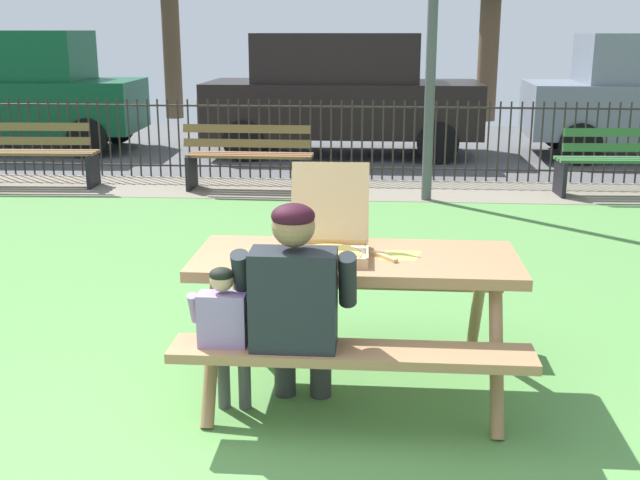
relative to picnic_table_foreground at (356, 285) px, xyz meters
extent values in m
cube|color=#568E47|center=(-0.84, 0.48, -0.61)|extent=(28.00, 11.80, 0.02)
cube|color=gray|center=(-0.84, 5.69, -0.60)|extent=(28.00, 1.40, 0.01)
cube|color=#515154|center=(-0.84, 9.59, -0.60)|extent=(28.00, 6.41, 0.01)
cube|color=#9D714D|center=(0.00, 0.00, 0.14)|extent=(1.80, 0.76, 0.06)
cube|color=#9D714D|center=(0.00, -0.60, -0.16)|extent=(1.80, 0.28, 0.05)
cube|color=#9D714D|center=(0.00, 0.60, -0.16)|extent=(1.80, 0.28, 0.05)
cylinder|color=#9D714D|center=(-0.74, -0.41, -0.24)|extent=(0.07, 0.43, 0.74)
cylinder|color=#9D714D|center=(-0.74, 0.41, -0.24)|extent=(0.07, 0.43, 0.74)
cylinder|color=#9D714D|center=(0.74, -0.41, -0.24)|extent=(0.07, 0.43, 0.74)
cylinder|color=#9D714D|center=(0.74, 0.41, -0.24)|extent=(0.07, 0.43, 0.74)
cube|color=tan|center=(-0.15, -0.04, 0.18)|extent=(0.45, 0.45, 0.01)
cube|color=silver|center=(-0.15, -0.04, 0.19)|extent=(0.42, 0.42, 0.00)
cube|color=tan|center=(-0.15, -0.25, 0.21)|extent=(0.45, 0.02, 0.04)
cube|color=tan|center=(-0.16, 0.18, 0.21)|extent=(0.45, 0.02, 0.04)
cube|color=tan|center=(-0.37, -0.04, 0.21)|extent=(0.02, 0.45, 0.04)
cube|color=tan|center=(0.06, -0.03, 0.21)|extent=(0.02, 0.45, 0.04)
cube|color=tan|center=(-0.16, 0.20, 0.44)|extent=(0.45, 0.16, 0.43)
cylinder|color=tan|center=(-0.15, -0.04, 0.19)|extent=(0.38, 0.38, 0.01)
cylinder|color=#F0D15D|center=(-0.15, -0.04, 0.20)|extent=(0.35, 0.35, 0.00)
pyramid|color=#E0D058|center=(0.25, 0.02, 0.18)|extent=(0.28, 0.28, 0.01)
cube|color=tan|center=(0.16, -0.05, 0.18)|extent=(0.15, 0.17, 0.02)
cylinder|color=#303030|center=(-0.38, -0.18, -0.38)|extent=(0.12, 0.12, 0.44)
cylinder|color=#303030|center=(-0.38, -0.39, -0.13)|extent=(0.15, 0.42, 0.15)
cylinder|color=#303030|center=(-0.18, -0.18, -0.38)|extent=(0.12, 0.12, 0.44)
cylinder|color=#303030|center=(-0.18, -0.39, -0.13)|extent=(0.15, 0.42, 0.15)
cube|color=#1E2328|center=(-0.28, -0.60, 0.10)|extent=(0.42, 0.22, 0.52)
cylinder|color=#1E2328|center=(-0.54, -0.55, 0.21)|extent=(0.09, 0.21, 0.31)
cylinder|color=#1E2328|center=(-0.02, -0.55, 0.21)|extent=(0.09, 0.21, 0.31)
sphere|color=#8C6647|center=(-0.28, -0.58, 0.48)|extent=(0.21, 0.21, 0.21)
ellipsoid|color=black|center=(-0.28, -0.59, 0.53)|extent=(0.21, 0.20, 0.12)
cylinder|color=#4B4B4B|center=(-0.69, -0.36, -0.38)|extent=(0.07, 0.07, 0.44)
cylinder|color=#4B4B4B|center=(-0.69, -0.48, -0.14)|extent=(0.09, 0.24, 0.09)
cylinder|color=#4B4B4B|center=(-0.58, -0.36, -0.38)|extent=(0.07, 0.07, 0.44)
cylinder|color=#4B4B4B|center=(-0.58, -0.48, -0.14)|extent=(0.09, 0.24, 0.09)
cube|color=#8C72A5|center=(-0.64, -0.60, -0.01)|extent=(0.24, 0.13, 0.30)
cylinder|color=#8C72A5|center=(-0.78, -0.57, 0.05)|extent=(0.05, 0.12, 0.18)
cylinder|color=#8C72A5|center=(-0.49, -0.57, 0.05)|extent=(0.05, 0.12, 0.18)
sphere|color=tan|center=(-0.64, -0.59, 0.21)|extent=(0.12, 0.12, 0.12)
ellipsoid|color=black|center=(-0.64, -0.59, 0.23)|extent=(0.12, 0.11, 0.07)
cylinder|color=#2D2823|center=(-0.84, 6.39, 0.39)|extent=(21.20, 0.03, 0.03)
cylinder|color=#2D2823|center=(-0.84, 6.39, -0.44)|extent=(21.20, 0.03, 0.03)
cylinder|color=#2D2823|center=(-5.19, 6.39, -0.06)|extent=(0.02, 0.02, 1.08)
cylinder|color=#2D2823|center=(-5.05, 6.39, -0.06)|extent=(0.02, 0.02, 1.08)
cylinder|color=#2D2823|center=(-4.91, 6.39, -0.06)|extent=(0.02, 0.02, 1.08)
cylinder|color=#2D2823|center=(-4.77, 6.39, -0.06)|extent=(0.02, 0.02, 1.08)
cylinder|color=#2D2823|center=(-4.63, 6.39, -0.06)|extent=(0.02, 0.02, 1.08)
cylinder|color=#2D2823|center=(-4.49, 6.39, -0.06)|extent=(0.02, 0.02, 1.08)
cylinder|color=#2D2823|center=(-4.35, 6.39, -0.06)|extent=(0.02, 0.02, 1.08)
cylinder|color=#2D2823|center=(-4.21, 6.39, -0.06)|extent=(0.02, 0.02, 1.08)
cylinder|color=#2D2823|center=(-4.07, 6.39, -0.06)|extent=(0.02, 0.02, 1.08)
cylinder|color=#2D2823|center=(-3.92, 6.39, -0.06)|extent=(0.02, 0.02, 1.08)
cylinder|color=#2D2823|center=(-3.78, 6.39, -0.06)|extent=(0.02, 0.02, 1.08)
cylinder|color=#2D2823|center=(-3.64, 6.39, -0.06)|extent=(0.02, 0.02, 1.08)
cylinder|color=#2D2823|center=(-3.50, 6.39, -0.06)|extent=(0.02, 0.02, 1.08)
cylinder|color=#2D2823|center=(-3.36, 6.39, -0.06)|extent=(0.02, 0.02, 1.08)
cylinder|color=#2D2823|center=(-3.22, 6.39, -0.06)|extent=(0.02, 0.02, 1.08)
cylinder|color=#2D2823|center=(-3.08, 6.39, -0.06)|extent=(0.02, 0.02, 1.08)
cylinder|color=#2D2823|center=(-2.94, 6.39, -0.06)|extent=(0.02, 0.02, 1.08)
cylinder|color=#2D2823|center=(-2.80, 6.39, -0.06)|extent=(0.02, 0.02, 1.08)
cylinder|color=#2D2823|center=(-2.66, 6.39, -0.06)|extent=(0.02, 0.02, 1.08)
cylinder|color=#2D2823|center=(-2.52, 6.39, -0.06)|extent=(0.02, 0.02, 1.08)
cylinder|color=#2D2823|center=(-2.38, 6.39, -0.06)|extent=(0.02, 0.02, 1.08)
cylinder|color=#2D2823|center=(-2.24, 6.39, -0.06)|extent=(0.02, 0.02, 1.08)
cylinder|color=#2D2823|center=(-2.10, 6.39, -0.06)|extent=(0.02, 0.02, 1.08)
cylinder|color=#2D2823|center=(-1.96, 6.39, -0.06)|extent=(0.02, 0.02, 1.08)
cylinder|color=#2D2823|center=(-1.82, 6.39, -0.06)|extent=(0.02, 0.02, 1.08)
cylinder|color=#2D2823|center=(-1.68, 6.39, -0.06)|extent=(0.02, 0.02, 1.08)
cylinder|color=#2D2823|center=(-1.54, 6.39, -0.06)|extent=(0.02, 0.02, 1.08)
cylinder|color=#2D2823|center=(-1.40, 6.39, -0.06)|extent=(0.02, 0.02, 1.08)
cylinder|color=#2D2823|center=(-1.26, 6.39, -0.06)|extent=(0.02, 0.02, 1.08)
cylinder|color=#2D2823|center=(-1.12, 6.39, -0.06)|extent=(0.02, 0.02, 1.08)
cylinder|color=#2D2823|center=(-0.98, 6.39, -0.06)|extent=(0.02, 0.02, 1.08)
cylinder|color=#2D2823|center=(-0.84, 6.39, -0.06)|extent=(0.02, 0.02, 1.08)
cylinder|color=#2D2823|center=(-0.70, 6.39, -0.06)|extent=(0.02, 0.02, 1.08)
cylinder|color=#2D2823|center=(-0.56, 6.39, -0.06)|extent=(0.02, 0.02, 1.08)
cylinder|color=#2D2823|center=(-0.41, 6.39, -0.06)|extent=(0.02, 0.02, 1.08)
cylinder|color=#2D2823|center=(-0.27, 6.39, -0.06)|extent=(0.02, 0.02, 1.08)
cylinder|color=#2D2823|center=(-0.13, 6.39, -0.06)|extent=(0.02, 0.02, 1.08)
cylinder|color=#2D2823|center=(0.01, 6.39, -0.06)|extent=(0.02, 0.02, 1.08)
cylinder|color=#2D2823|center=(0.15, 6.39, -0.06)|extent=(0.02, 0.02, 1.08)
cylinder|color=#2D2823|center=(0.29, 6.39, -0.06)|extent=(0.02, 0.02, 1.08)
cylinder|color=#2D2823|center=(0.43, 6.39, -0.06)|extent=(0.02, 0.02, 1.08)
cylinder|color=#2D2823|center=(0.57, 6.39, -0.06)|extent=(0.02, 0.02, 1.08)
cylinder|color=#2D2823|center=(0.71, 6.39, -0.06)|extent=(0.02, 0.02, 1.08)
cylinder|color=#2D2823|center=(0.85, 6.39, -0.06)|extent=(0.02, 0.02, 1.08)
cylinder|color=#2D2823|center=(0.99, 6.39, -0.06)|extent=(0.02, 0.02, 1.08)
cylinder|color=#2D2823|center=(1.13, 6.39, -0.06)|extent=(0.02, 0.02, 1.08)
cylinder|color=#2D2823|center=(1.27, 6.39, -0.06)|extent=(0.02, 0.02, 1.08)
cylinder|color=#2D2823|center=(1.41, 6.39, -0.06)|extent=(0.02, 0.02, 1.08)
cylinder|color=#2D2823|center=(1.55, 6.39, -0.06)|extent=(0.02, 0.02, 1.08)
cylinder|color=#2D2823|center=(1.69, 6.39, -0.06)|extent=(0.02, 0.02, 1.08)
cylinder|color=#2D2823|center=(1.83, 6.39, -0.06)|extent=(0.02, 0.02, 1.08)
cylinder|color=#2D2823|center=(1.97, 6.39, -0.06)|extent=(0.02, 0.02, 1.08)
cylinder|color=#2D2823|center=(2.11, 6.39, -0.06)|extent=(0.02, 0.02, 1.08)
cylinder|color=#2D2823|center=(2.25, 6.39, -0.06)|extent=(0.02, 0.02, 1.08)
cylinder|color=#2D2823|center=(2.39, 6.39, -0.06)|extent=(0.02, 0.02, 1.08)
cylinder|color=#2D2823|center=(2.53, 6.39, -0.06)|extent=(0.02, 0.02, 1.08)
cylinder|color=#2D2823|center=(2.67, 6.39, -0.06)|extent=(0.02, 0.02, 1.08)
cylinder|color=#2D2823|center=(2.81, 6.39, -0.06)|extent=(0.02, 0.02, 1.08)
cylinder|color=#2D2823|center=(2.95, 6.39, -0.06)|extent=(0.02, 0.02, 1.08)
cylinder|color=#2D2823|center=(3.10, 6.39, -0.06)|extent=(0.02, 0.02, 1.08)
cylinder|color=#2D2823|center=(3.24, 6.39, -0.06)|extent=(0.02, 0.02, 1.08)
cylinder|color=#2D2823|center=(3.38, 6.39, -0.06)|extent=(0.02, 0.02, 1.08)
cylinder|color=#2D2823|center=(3.52, 6.39, -0.06)|extent=(0.02, 0.02, 1.08)
cube|color=brown|center=(-4.38, 5.76, -0.16)|extent=(1.60, 0.18, 0.04)
cube|color=brown|center=(-4.38, 5.62, -0.16)|extent=(1.60, 0.18, 0.04)
cube|color=brown|center=(-4.37, 5.48, -0.16)|extent=(1.60, 0.18, 0.04)
cube|color=brown|center=(-4.37, 5.42, 0.02)|extent=(1.60, 0.13, 0.11)
cube|color=brown|center=(-4.37, 5.42, 0.20)|extent=(1.60, 0.13, 0.11)
cube|color=black|center=(-3.61, 5.60, -0.38)|extent=(0.07, 0.44, 0.44)
cube|color=brown|center=(-1.54, 5.76, -0.16)|extent=(1.60, 0.13, 0.04)
cube|color=brown|center=(-1.54, 5.62, -0.16)|extent=(1.60, 0.13, 0.04)
cube|color=brown|center=(-1.54, 5.48, -0.16)|extent=(1.60, 0.13, 0.04)
cube|color=brown|center=(-1.55, 5.42, 0.02)|extent=(1.60, 0.08, 0.11)
cube|color=brown|center=(-1.55, 5.42, 0.20)|extent=(1.60, 0.08, 0.11)
cube|color=black|center=(-0.78, 5.55, -0.38)|extent=(0.06, 0.44, 0.44)
cube|color=black|center=(-2.30, 5.58, -0.38)|extent=(0.06, 0.44, 0.44)
cube|color=#326533|center=(3.09, 5.76, -0.16)|extent=(1.60, 0.18, 0.04)
cube|color=#326533|center=(3.10, 5.62, -0.16)|extent=(1.60, 0.18, 0.04)
cube|color=#326533|center=(3.10, 5.48, -0.16)|extent=(1.60, 0.18, 0.04)
cube|color=#326533|center=(3.11, 5.42, 0.02)|extent=(1.60, 0.14, 0.11)
cube|color=#326533|center=(3.11, 5.42, 0.20)|extent=(1.60, 0.14, 0.11)
cube|color=black|center=(2.34, 5.53, -0.38)|extent=(0.07, 0.44, 0.44)
cylinder|color=#4C4C51|center=(0.68, 5.13, 1.22)|extent=(0.12, 0.12, 3.64)
cube|color=#0C4D2C|center=(-5.92, 8.66, 0.16)|extent=(4.00, 1.95, 0.84)
cube|color=#0C4D2C|center=(-5.92, 8.66, 0.98)|extent=(2.29, 1.64, 0.80)
cube|color=#262D38|center=(-5.20, 8.70, 0.98)|extent=(0.13, 1.46, 0.68)
cylinder|color=black|center=(-4.54, 7.88, -0.28)|extent=(0.65, 0.15, 0.64)
cylinder|color=black|center=(-4.65, 9.59, -0.28)|extent=(0.65, 0.15, 0.64)
cube|color=black|center=(-0.51, 8.66, 0.16)|extent=(4.41, 1.81, 0.84)
cube|color=black|center=(-0.61, 8.66, 0.96)|extent=(2.60, 1.59, 0.76)
cube|color=#262D38|center=(0.33, 8.66, 0.96)|extent=(0.04, 1.53, 0.65)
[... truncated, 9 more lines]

